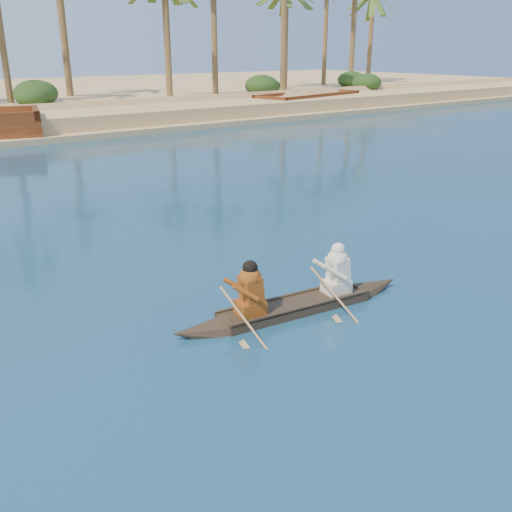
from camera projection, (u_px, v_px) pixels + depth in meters
ground at (114, 285)px, 13.50m from camera, size 160.00×160.00×0.00m
canoe at (295, 298)px, 12.10m from camera, size 5.67×1.47×1.55m
barge_right at (308, 103)px, 50.74m from camera, size 11.46×5.76×1.83m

